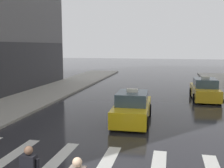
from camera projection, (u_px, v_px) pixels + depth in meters
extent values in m
cube|color=silver|center=(16.00, 153.00, 10.07)|extent=(0.50, 2.80, 0.01)
cube|color=silver|center=(60.00, 157.00, 9.68)|extent=(0.50, 2.80, 0.01)
cube|color=silver|center=(107.00, 162.00, 9.29)|extent=(0.50, 2.80, 0.01)
cube|color=silver|center=(158.00, 167.00, 8.90)|extent=(0.50, 2.80, 0.01)
cube|color=yellow|center=(132.00, 111.00, 14.33)|extent=(1.95, 4.56, 0.84)
cube|color=#384C5B|center=(132.00, 98.00, 14.12)|extent=(1.67, 2.15, 0.64)
cube|color=silver|center=(132.00, 90.00, 14.06)|extent=(0.61, 0.26, 0.18)
cylinder|color=black|center=(121.00, 108.00, 15.83)|extent=(0.24, 0.67, 0.66)
cylinder|color=black|center=(149.00, 110.00, 15.51)|extent=(0.24, 0.67, 0.66)
cylinder|color=black|center=(112.00, 121.00, 13.21)|extent=(0.24, 0.67, 0.66)
cylinder|color=black|center=(146.00, 123.00, 12.89)|extent=(0.24, 0.67, 0.66)
cube|color=#F2EAB2|center=(126.00, 101.00, 16.65)|extent=(0.20, 0.05, 0.14)
cube|color=#F2EAB2|center=(146.00, 102.00, 16.41)|extent=(0.20, 0.05, 0.14)
cube|color=gold|center=(204.00, 92.00, 20.14)|extent=(1.90, 4.54, 0.84)
cube|color=#384C5B|center=(205.00, 83.00, 19.94)|extent=(1.65, 2.14, 0.64)
cube|color=silver|center=(205.00, 77.00, 19.88)|extent=(0.61, 0.25, 0.18)
cylinder|color=black|center=(191.00, 92.00, 21.65)|extent=(0.23, 0.66, 0.66)
cylinder|color=black|center=(213.00, 92.00, 21.32)|extent=(0.23, 0.66, 0.66)
cylinder|color=black|center=(195.00, 98.00, 19.03)|extent=(0.23, 0.66, 0.66)
cylinder|color=black|center=(220.00, 99.00, 18.70)|extent=(0.23, 0.66, 0.66)
cube|color=#F2EAB2|center=(193.00, 87.00, 22.46)|extent=(0.20, 0.04, 0.14)
cube|color=#F2EAB2|center=(208.00, 87.00, 22.22)|extent=(0.20, 0.04, 0.14)
cube|color=black|center=(29.00, 166.00, 6.48)|extent=(0.36, 0.24, 0.60)
sphere|color=brown|center=(29.00, 150.00, 6.42)|extent=(0.22, 0.22, 0.22)
cylinder|color=black|center=(21.00, 167.00, 6.54)|extent=(0.09, 0.09, 0.55)
sphere|color=beige|center=(77.00, 162.00, 5.76)|extent=(0.22, 0.22, 0.22)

